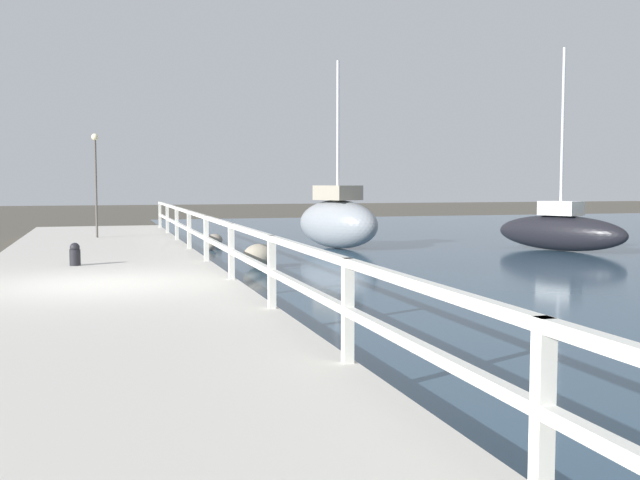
# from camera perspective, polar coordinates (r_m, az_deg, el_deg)

# --- Properties ---
(ground_plane) EXTENTS (120.00, 120.00, 0.00)m
(ground_plane) POSITION_cam_1_polar(r_m,az_deg,el_deg) (13.26, -16.41, -4.72)
(ground_plane) COLOR #4C473D
(dock_walkway) EXTENTS (4.71, 36.00, 0.34)m
(dock_walkway) POSITION_cam_1_polar(r_m,az_deg,el_deg) (13.24, -16.42, -3.98)
(dock_walkway) COLOR beige
(dock_walkway) RESTS_ON ground
(railing) EXTENTS (0.10, 32.50, 1.00)m
(railing) POSITION_cam_1_polar(r_m,az_deg,el_deg) (13.33, -6.78, -0.06)
(railing) COLOR silver
(railing) RESTS_ON dock_walkway
(boulder_mid_strip) EXTENTS (0.78, 0.71, 0.59)m
(boulder_mid_strip) POSITION_cam_1_polar(r_m,az_deg,el_deg) (18.14, -4.65, -1.22)
(boulder_mid_strip) COLOR gray
(boulder_mid_strip) RESTS_ON ground
(boulder_water_edge) EXTENTS (0.38, 0.35, 0.29)m
(boulder_water_edge) POSITION_cam_1_polar(r_m,az_deg,el_deg) (23.17, -8.40, -0.42)
(boulder_water_edge) COLOR gray
(boulder_water_edge) RESTS_ON ground
(boulder_upstream) EXTENTS (0.53, 0.48, 0.40)m
(boulder_upstream) POSITION_cam_1_polar(r_m,az_deg,el_deg) (24.76, -8.04, 0.01)
(boulder_upstream) COLOR gray
(boulder_upstream) RESTS_ON ground
(mooring_bollard) EXTENTS (0.22, 0.22, 0.48)m
(mooring_bollard) POSITION_cam_1_polar(r_m,az_deg,el_deg) (16.31, -18.17, -1.04)
(mooring_bollard) COLOR black
(mooring_bollard) RESTS_ON dock_walkway
(dock_lamp) EXTENTS (0.22, 0.22, 3.26)m
(dock_lamp) POSITION_cam_1_polar(r_m,az_deg,el_deg) (24.53, -16.73, 5.29)
(dock_lamp) COLOR #514C47
(dock_lamp) RESTS_ON dock_walkway
(sailboat_black) EXTENTS (2.70, 4.37, 6.08)m
(sailboat_black) POSITION_cam_1_polar(r_m,az_deg,el_deg) (23.84, 17.83, 0.70)
(sailboat_black) COLOR black
(sailboat_black) RESTS_ON water_surface
(sailboat_gray) EXTENTS (2.63, 3.64, 5.84)m
(sailboat_gray) POSITION_cam_1_polar(r_m,az_deg,el_deg) (23.53, 1.36, 1.43)
(sailboat_gray) COLOR gray
(sailboat_gray) RESTS_ON water_surface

